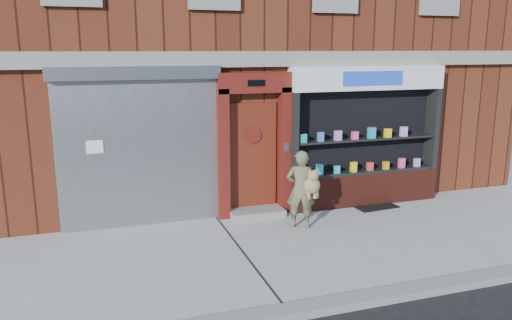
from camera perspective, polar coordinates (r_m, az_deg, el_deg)
name	(u,v)px	position (r m, az deg, el deg)	size (l,w,h in m)	color
ground	(327,242)	(9.05, 8.09, -9.24)	(80.00, 80.00, 0.00)	#9E9E99
curb	(397,294)	(7.34, 15.78, -14.51)	(60.00, 0.30, 0.12)	gray
building	(233,24)	(14.03, -2.64, 15.25)	(12.00, 8.16, 8.00)	#4E1F11
shutter_bay	(139,138)	(9.60, -13.24, 2.50)	(3.10, 0.30, 3.04)	gray
red_door_bay	(254,145)	(10.02, -0.22, 1.74)	(1.52, 0.58, 2.90)	#59150F
pharmacy_bay	(365,142)	(11.02, 12.31, 1.99)	(3.50, 0.41, 3.00)	#591E15
woman	(302,188)	(9.47, 5.31, -3.26)	(0.67, 0.55, 1.50)	brown
doormat	(373,205)	(11.19, 13.28, -5.08)	(0.93, 0.65, 0.02)	black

